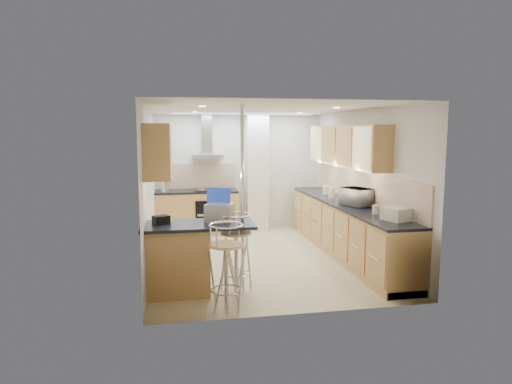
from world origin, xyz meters
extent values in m
plane|color=tan|center=(0.00, 0.00, 0.00)|extent=(4.80, 4.80, 0.00)
cube|color=silver|center=(0.00, 2.40, 1.25)|extent=(3.60, 0.04, 2.50)
cube|color=silver|center=(0.00, -2.40, 1.25)|extent=(3.60, 0.04, 2.50)
cube|color=silver|center=(-1.80, 0.00, 1.25)|extent=(0.04, 4.80, 2.50)
cube|color=silver|center=(1.80, 0.00, 1.25)|extent=(0.04, 4.80, 2.50)
cube|color=white|center=(0.00, 0.00, 2.50)|extent=(3.60, 4.80, 0.02)
cube|color=tan|center=(1.63, 0.40, 1.88)|extent=(0.34, 3.00, 0.72)
cube|color=tan|center=(-1.63, -1.35, 1.88)|extent=(0.34, 0.62, 0.72)
cube|color=beige|center=(1.79, 0.00, 1.18)|extent=(0.03, 4.40, 0.56)
cube|color=beige|center=(-0.95, 2.38, 1.18)|extent=(1.70, 0.03, 0.56)
cube|color=silver|center=(0.35, 2.20, 1.25)|extent=(0.45, 0.40, 2.50)
cube|color=#B3B6B8|center=(-0.70, 2.15, 1.62)|extent=(0.62, 0.48, 0.08)
cube|color=#B3B6B8|center=(-0.70, 2.29, 2.06)|extent=(0.22, 0.20, 0.88)
cylinder|color=silver|center=(-0.53, -1.45, 1.25)|extent=(0.05, 0.05, 2.50)
cube|color=black|center=(-0.70, 1.79, 0.45)|extent=(0.58, 0.02, 0.58)
cube|color=black|center=(-0.70, 2.10, 0.93)|extent=(0.58, 0.50, 0.02)
cube|color=tan|center=(0.00, 1.80, 2.48)|extent=(2.80, 0.35, 0.02)
cube|color=tan|center=(1.50, 0.00, 0.44)|extent=(0.60, 4.40, 0.88)
cube|color=black|center=(1.50, 0.00, 0.90)|extent=(0.63, 4.40, 0.04)
cube|color=tan|center=(-0.95, 2.10, 0.44)|extent=(1.70, 0.60, 0.88)
cube|color=black|center=(-0.95, 2.10, 0.90)|extent=(1.70, 0.63, 0.04)
cube|color=tan|center=(-1.12, -1.45, 0.45)|extent=(1.35, 0.62, 0.90)
cube|color=black|center=(-1.12, -1.45, 0.92)|extent=(1.47, 0.72, 0.04)
imported|color=silver|center=(1.55, -0.37, 1.07)|extent=(0.52, 0.62, 0.29)
cube|color=#9A9EA2|center=(-0.83, -1.39, 1.06)|extent=(0.43, 0.39, 0.24)
cube|color=black|center=(-1.60, -1.40, 1.00)|extent=(0.25, 0.22, 0.11)
cylinder|color=beige|center=(1.44, 0.53, 1.02)|extent=(0.13, 0.13, 0.20)
cylinder|color=beige|center=(1.51, 1.06, 1.00)|extent=(0.12, 0.12, 0.17)
cylinder|color=#B9B294|center=(1.63, -0.18, 1.02)|extent=(0.16, 0.16, 0.19)
cylinder|color=silver|center=(1.52, -1.14, 0.99)|extent=(0.11, 0.11, 0.13)
cube|color=beige|center=(1.58, -1.65, 1.01)|extent=(0.36, 0.41, 0.18)
cylinder|color=#B3B6B8|center=(-1.59, 1.94, 1.04)|extent=(0.16, 0.16, 0.23)
camera|label=1|loc=(-1.45, -7.37, 2.15)|focal=32.00mm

